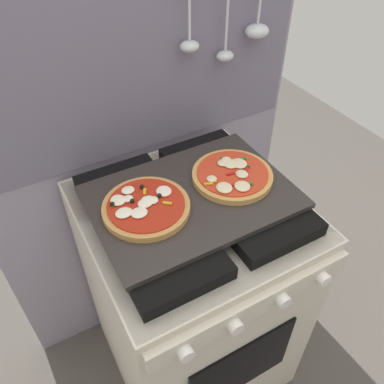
{
  "coord_description": "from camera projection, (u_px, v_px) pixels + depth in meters",
  "views": [
    {
      "loc": [
        -0.38,
        -0.68,
        1.63
      ],
      "look_at": [
        0.0,
        0.0,
        0.93
      ],
      "focal_mm": 36.66,
      "sensor_mm": 36.0,
      "label": 1
    }
  ],
  "objects": [
    {
      "name": "ground_plane",
      "position": [
        192.0,
        352.0,
        1.68
      ],
      "size": [
        4.0,
        4.0,
        0.0
      ],
      "primitive_type": "plane",
      "color": "#4C4742"
    },
    {
      "name": "pizza_left",
      "position": [
        145.0,
        206.0,
        1.01
      ],
      "size": [
        0.23,
        0.23,
        0.03
      ],
      "color": "#C18947",
      "rests_on": "baking_tray"
    },
    {
      "name": "pizza_right",
      "position": [
        232.0,
        175.0,
        1.1
      ],
      "size": [
        0.23,
        0.23,
        0.03
      ],
      "color": "tan",
      "rests_on": "baking_tray"
    },
    {
      "name": "kitchen_backsplash",
      "position": [
        146.0,
        165.0,
        1.36
      ],
      "size": [
        1.1,
        0.09,
        1.55
      ],
      "color": "gray",
      "rests_on": "ground_plane"
    },
    {
      "name": "baking_tray",
      "position": [
        192.0,
        197.0,
        1.07
      ],
      "size": [
        0.54,
        0.38,
        0.02
      ],
      "primitive_type": "cube",
      "color": "#2D2826",
      "rests_on": "stove"
    },
    {
      "name": "stove",
      "position": [
        192.0,
        293.0,
        1.37
      ],
      "size": [
        0.6,
        0.64,
        0.9
      ],
      "color": "beige",
      "rests_on": "ground_plane"
    }
  ]
}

